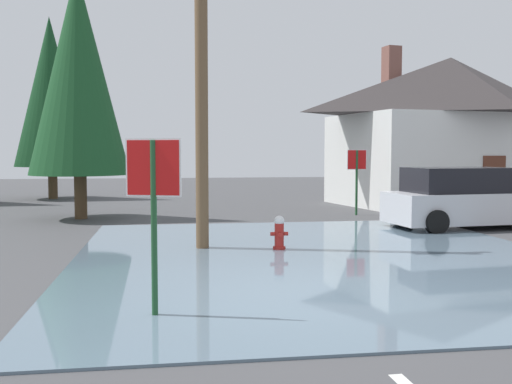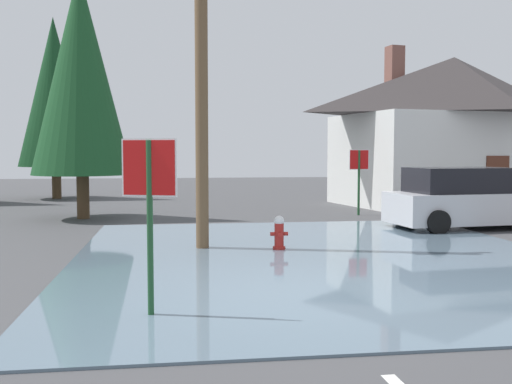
% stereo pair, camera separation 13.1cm
% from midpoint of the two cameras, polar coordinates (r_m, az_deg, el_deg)
% --- Properties ---
extents(ground_plane, '(80.00, 80.00, 0.10)m').
position_cam_midpoint_polar(ground_plane, '(9.00, 4.26, -10.26)').
color(ground_plane, '#424244').
extents(flood_puddle, '(9.90, 11.44, 0.04)m').
position_cam_midpoint_polar(flood_puddle, '(12.15, 6.60, -6.23)').
color(flood_puddle, slate).
rests_on(flood_puddle, ground).
extents(lane_stop_bar, '(3.19, 0.37, 0.01)m').
position_cam_midpoint_polar(lane_stop_bar, '(7.60, 3.92, -12.51)').
color(lane_stop_bar, silver).
rests_on(lane_stop_bar, ground).
extents(stop_sign_near, '(0.71, 0.27, 2.32)m').
position_cam_midpoint_polar(stop_sign_near, '(7.69, -9.77, 0.18)').
color(stop_sign_near, '#1E4C28').
rests_on(stop_sign_near, ground).
extents(fire_hydrant, '(0.39, 0.33, 0.77)m').
position_cam_midpoint_polar(fire_hydrant, '(12.85, 2.54, -4.03)').
color(fire_hydrant, '#AD231E').
rests_on(fire_hydrant, ground).
extents(utility_pole, '(1.60, 0.28, 8.24)m').
position_cam_midpoint_polar(utility_pole, '(13.13, -5.01, 13.30)').
color(utility_pole, brown).
rests_on(utility_pole, ground).
extents(stop_sign_far, '(0.67, 0.08, 2.22)m').
position_cam_midpoint_polar(stop_sign_far, '(20.24, 10.10, 2.21)').
color(stop_sign_far, '#1E4C28').
rests_on(stop_sign_far, ground).
extents(house, '(10.34, 7.33, 6.44)m').
position_cam_midpoint_polar(house, '(25.54, 18.60, 5.85)').
color(house, silver).
rests_on(house, ground).
extents(parked_car, '(4.70, 2.41, 1.71)m').
position_cam_midpoint_polar(parked_car, '(17.56, 19.90, -0.69)').
color(parked_car, silver).
rests_on(parked_car, ground).
extents(pine_tree_tall_left, '(3.29, 3.29, 8.21)m').
position_cam_midpoint_polar(pine_tree_tall_left, '(28.62, -18.75, 9.09)').
color(pine_tree_tall_left, '#4C3823').
rests_on(pine_tree_tall_left, ground).
extents(pine_tree_short_left, '(3.15, 3.15, 7.88)m').
position_cam_midpoint_polar(pine_tree_short_left, '(19.84, -16.40, 10.95)').
color(pine_tree_short_left, '#4C3823').
rests_on(pine_tree_short_left, ground).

